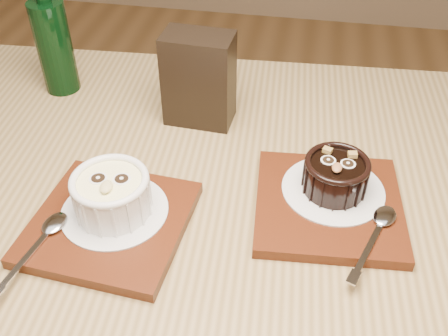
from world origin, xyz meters
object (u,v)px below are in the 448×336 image
object	(u,v)px
table	(203,262)
green_bottle	(54,44)
tray_right	(328,205)
ramekin_white	(111,193)
ramekin_dark	(336,174)
tray_left	(110,223)
condiment_stand	(199,79)

from	to	relation	value
table	green_bottle	bearing A→B (deg)	139.17
table	tray_right	bearing A→B (deg)	14.58
ramekin_white	ramekin_dark	xyz separation A→B (m)	(0.26, 0.09, -0.00)
ramekin_dark	green_bottle	world-z (taller)	green_bottle
tray_left	condiment_stand	world-z (taller)	condiment_stand
tray_left	ramekin_white	size ratio (longest dim) A/B	1.94
ramekin_white	green_bottle	size ratio (longest dim) A/B	0.44
tray_left	condiment_stand	distance (m)	0.26
table	ramekin_dark	xyz separation A→B (m)	(0.16, 0.06, 0.13)
table	tray_left	xyz separation A→B (m)	(-0.10, -0.04, 0.10)
ramekin_dark	ramekin_white	bearing A→B (deg)	-155.96
ramekin_dark	table	bearing A→B (deg)	-153.30
table	green_bottle	distance (m)	0.42
condiment_stand	tray_right	bearing A→B (deg)	-39.38
table	ramekin_dark	distance (m)	0.22
tray_left	ramekin_dark	xyz separation A→B (m)	(0.26, 0.10, 0.03)
ramekin_white	tray_right	xyz separation A→B (m)	(0.26, 0.07, -0.04)
condiment_stand	green_bottle	size ratio (longest dim) A/B	0.67
tray_right	green_bottle	world-z (taller)	green_bottle
ramekin_white	tray_right	world-z (taller)	ramekin_white
condiment_stand	green_bottle	distance (m)	0.25
ramekin_white	ramekin_dark	size ratio (longest dim) A/B	1.15
tray_left	condiment_stand	bearing A→B (deg)	76.48
ramekin_dark	condiment_stand	world-z (taller)	condiment_stand
tray_left	ramekin_white	world-z (taller)	ramekin_white
ramekin_white	green_bottle	distance (m)	0.34
ramekin_white	tray_right	size ratio (longest dim) A/B	0.52
table	condiment_stand	world-z (taller)	condiment_stand
table	green_bottle	size ratio (longest dim) A/B	5.93
tray_left	green_bottle	world-z (taller)	green_bottle
tray_left	ramekin_white	xyz separation A→B (m)	(0.00, 0.01, 0.04)
table	ramekin_white	distance (m)	0.17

